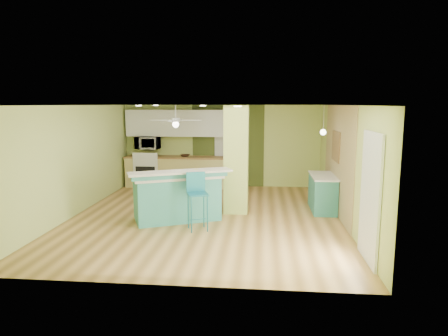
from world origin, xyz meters
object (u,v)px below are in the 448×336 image
(peninsula, at_px, (177,196))
(bar_stool, at_px, (197,192))
(fruit_bowl, at_px, (185,156))
(side_counter, at_px, (322,193))
(canister, at_px, (196,173))

(peninsula, distance_m, bar_stool, 0.88)
(bar_stool, distance_m, fruit_bowl, 4.23)
(bar_stool, distance_m, side_counter, 3.27)
(bar_stool, bearing_deg, fruit_bowl, 82.97)
(canister, bearing_deg, fruit_bowl, 104.70)
(bar_stool, bearing_deg, side_counter, 11.07)
(bar_stool, height_order, canister, bar_stool)
(side_counter, bearing_deg, canister, -156.91)
(bar_stool, bearing_deg, peninsula, 109.37)
(peninsula, distance_m, canister, 0.72)
(peninsula, height_order, canister, canister)
(side_counter, xyz_separation_m, canister, (-2.85, -1.21, 0.65))
(fruit_bowl, distance_m, canister, 3.69)
(fruit_bowl, bearing_deg, peninsula, -82.03)
(side_counter, xyz_separation_m, fruit_bowl, (-3.79, 2.36, 0.55))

